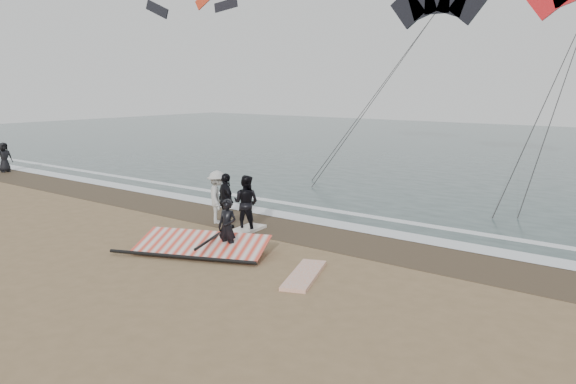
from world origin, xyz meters
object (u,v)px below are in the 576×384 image
(board_cream, at_px, (237,233))
(sail_rig, at_px, (204,246))
(man_main, at_px, (227,227))
(board_white, at_px, (304,275))

(board_cream, distance_m, sail_rig, 2.04)
(sail_rig, bearing_deg, man_main, 22.42)
(man_main, xyz_separation_m, board_cream, (-1.19, 1.69, -0.74))
(sail_rig, bearing_deg, board_white, 0.98)
(board_white, bearing_deg, board_cream, 133.21)
(man_main, relative_size, board_cream, 0.63)
(board_white, distance_m, board_cream, 4.45)
(board_cream, height_order, sail_rig, sail_rig)
(man_main, xyz_separation_m, board_white, (2.83, -0.22, -0.75))
(board_white, height_order, sail_rig, sail_rig)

